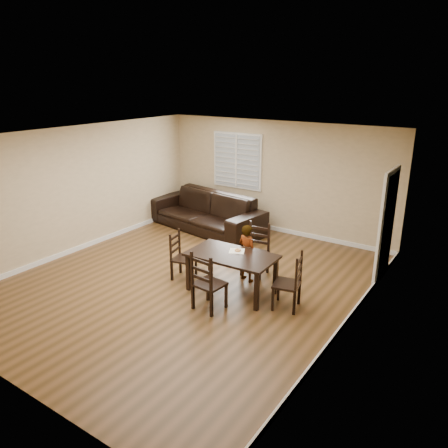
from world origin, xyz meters
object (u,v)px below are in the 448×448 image
at_px(child, 247,253).
at_px(donut, 238,250).
at_px(chair_left, 178,257).
at_px(chair_far, 204,285).
at_px(sofa, 205,211).
at_px(chair_near, 258,250).
at_px(chair_right, 294,284).
at_px(dining_table, 232,259).

distance_m(child, donut, 0.43).
height_order(chair_left, donut, chair_left).
relative_size(chair_far, sofa, 0.33).
bearing_deg(donut, chair_near, 93.65).
bearing_deg(chair_far, donut, -85.10).
bearing_deg(sofa, chair_near, -23.89).
distance_m(chair_near, chair_right, 1.52).
height_order(chair_right, donut, chair_right).
distance_m(chair_left, chair_right, 2.34).
bearing_deg(child, sofa, -26.06).
bearing_deg(child, donut, 107.86).
bearing_deg(dining_table, donut, 83.66).
distance_m(dining_table, chair_right, 1.19).
distance_m(chair_near, child, 0.44).
bearing_deg(chair_right, sofa, -137.26).
relative_size(chair_far, chair_left, 1.12).
height_order(dining_table, donut, donut).
bearing_deg(chair_near, chair_left, -141.93).
distance_m(chair_near, chair_left, 1.54).
relative_size(donut, sofa, 0.04).
height_order(chair_far, chair_right, chair_far).
bearing_deg(dining_table, child, 90.00).
distance_m(chair_far, sofa, 4.12).
xyz_separation_m(chair_right, donut, (-1.16, 0.11, 0.30)).
bearing_deg(chair_left, chair_far, -135.76).
xyz_separation_m(child, sofa, (-2.40, 1.95, -0.10)).
bearing_deg(child, chair_left, 41.37).
height_order(chair_near, child, child).
relative_size(chair_near, chair_far, 0.98).
xyz_separation_m(chair_left, donut, (1.18, 0.23, 0.33)).
distance_m(chair_near, donut, 0.86).
height_order(chair_far, child, child).
xyz_separation_m(chair_right, child, (-1.19, 0.50, 0.11)).
bearing_deg(dining_table, sofa, 132.01).
height_order(chair_left, sofa, chair_left).
relative_size(dining_table, child, 1.42).
distance_m(chair_far, child, 1.39).
xyz_separation_m(donut, sofa, (-2.43, 2.34, -0.29)).
relative_size(chair_near, sofa, 0.32).
bearing_deg(chair_far, dining_table, -84.17).
relative_size(chair_right, donut, 8.71).
bearing_deg(child, chair_far, 104.38).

